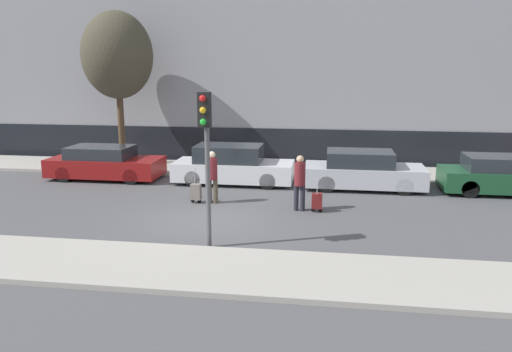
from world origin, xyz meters
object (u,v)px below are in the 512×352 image
Objects in this scene: parked_car_3 at (503,176)px; trolley_left at (196,192)px; parked_car_1 at (232,166)px; bare_tree_near_crossing at (117,56)px; parked_car_2 at (363,171)px; pedestrian_left at (212,174)px; parked_car_0 at (105,163)px; pedestrian_right at (300,180)px; traffic_light at (206,139)px; trolley_right at (317,201)px.

parked_car_3 is 10.73m from trolley_left.
bare_tree_near_crossing is at bearing 155.78° from parked_car_1.
pedestrian_left reaches higher than parked_car_2.
parked_car_0 is 14.90m from parked_car_3.
parked_car_2 is (4.89, -0.13, -0.03)m from parked_car_1.
bare_tree_near_crossing reaches higher than pedestrian_right.
pedestrian_left is at bearing -91.60° from parked_car_1.
bare_tree_near_crossing reaches higher than trolley_left.
traffic_light is at bearing -49.92° from parked_car_0.
trolley_left is at bearing 173.11° from trolley_right.
trolley_left is at bearing -164.64° from parked_car_3.
parked_car_2 is (10.08, -0.16, 0.03)m from parked_car_0.
parked_car_2 is at bearing 59.45° from traffic_light.
parked_car_2 reaches higher than parked_car_0.
parked_car_1 is at bearing 179.09° from parked_car_3.
parked_car_1 is 2.61× the size of pedestrian_right.
parked_car_1 is 1.19× the size of traffic_light.
pedestrian_left is (-9.80, -2.79, 0.35)m from parked_car_3.
parked_car_1 is 4.02× the size of trolley_right.
parked_car_2 is at bearing -1.47° from parked_car_1.
traffic_light is at bearing -56.72° from bare_tree_near_crossing.
parked_car_0 is 9.52m from traffic_light.
pedestrian_left reaches higher than parked_car_3.
traffic_light is at bearing -125.21° from trolley_right.
pedestrian_right is at bearing -50.65° from parked_car_1.
parked_car_0 is 0.98× the size of parked_car_1.
pedestrian_right is at bearing -6.67° from trolley_left.
parked_car_0 is at bearing 179.28° from parked_car_3.
pedestrian_right is at bearing -154.95° from parked_car_3.
parked_car_2 is at bearing -0.90° from parked_car_0.
bare_tree_near_crossing is at bearing 165.98° from parked_car_2.
bare_tree_near_crossing is (-10.36, 2.59, 4.19)m from parked_car_2.
parked_car_3 is 3.62× the size of trolley_left.
bare_tree_near_crossing is at bearing 129.63° from pedestrian_left.
parked_car_2 is 5.72m from pedestrian_left.
parked_car_0 is 1.17× the size of traffic_light.
parked_car_1 is 3.08m from trolley_left.
traffic_light is (-4.10, -6.95, 2.06)m from parked_car_2.
parked_car_1 is 7.30m from bare_tree_near_crossing.
traffic_light is 0.58× the size of bare_tree_near_crossing.
trolley_left is (-5.52, -2.87, -0.28)m from parked_car_2.
parked_car_0 is at bearing 179.10° from parked_car_2.
pedestrian_left reaches higher than parked_car_1.
parked_car_3 is at bearing -0.72° from parked_car_0.
trolley_right is (3.41, -0.53, -0.63)m from pedestrian_left.
parked_car_1 is at bearing -42.44° from pedestrian_right.
parked_car_3 is (4.83, -0.03, -0.02)m from parked_car_2.
trolley_left is at bearing -48.42° from bare_tree_near_crossing.
parked_car_3 is 0.64× the size of bare_tree_near_crossing.
parked_car_2 is 4.83m from parked_car_3.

